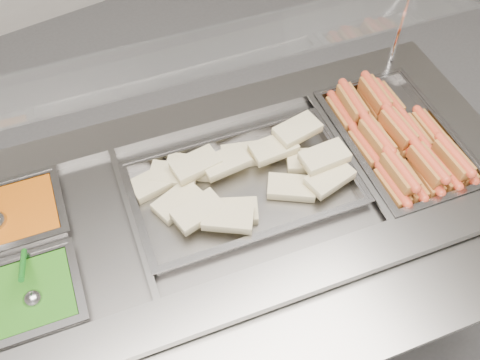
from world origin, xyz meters
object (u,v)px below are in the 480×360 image
sneeze_guard (196,55)px  serving_spoon (32,293)px  pan_wraps (243,188)px  steam_counter (228,258)px  pan_hotdogs (395,144)px

sneeze_guard → serving_spoon: bearing=-160.1°
pan_wraps → sneeze_guard: bearing=94.3°
steam_counter → pan_wraps: size_ratio=2.69×
sneeze_guard → serving_spoon: (-0.60, -0.22, -0.32)m
steam_counter → pan_hotdogs: pan_hotdogs is taller
serving_spoon → sneeze_guard: bearing=19.9°
steam_counter → pan_wraps: (0.05, -0.01, 0.38)m
sneeze_guard → pan_hotdogs: (0.51, -0.30, -0.36)m
serving_spoon → pan_wraps: bearing=1.5°
steam_counter → pan_hotdogs: 0.67m
steam_counter → serving_spoon: 0.70m
sneeze_guard → steam_counter: bearing=-101.1°
serving_spoon → pan_hotdogs: bearing=-4.2°
steam_counter → pan_wraps: pan_wraps is taller
pan_hotdogs → serving_spoon: (-1.12, 0.08, 0.05)m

